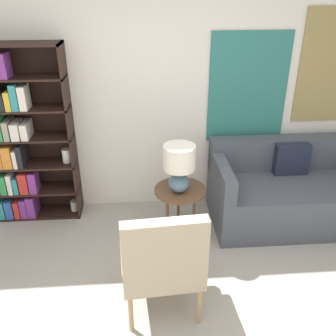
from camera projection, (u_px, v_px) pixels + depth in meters
wall_back at (161, 88)px, 3.85m from camera, size 6.40×0.08×2.70m
bookshelf at (15, 141)px, 3.79m from camera, size 0.94×0.30×1.84m
armchair at (163, 259)px, 2.72m from camera, size 0.64×0.61×0.96m
couch at (292, 192)px, 4.00m from camera, size 1.69×0.87×0.83m
side_table at (180, 195)px, 3.62m from camera, size 0.50×0.50×0.56m
table_lamp at (179, 164)px, 3.42m from camera, size 0.30×0.30×0.47m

